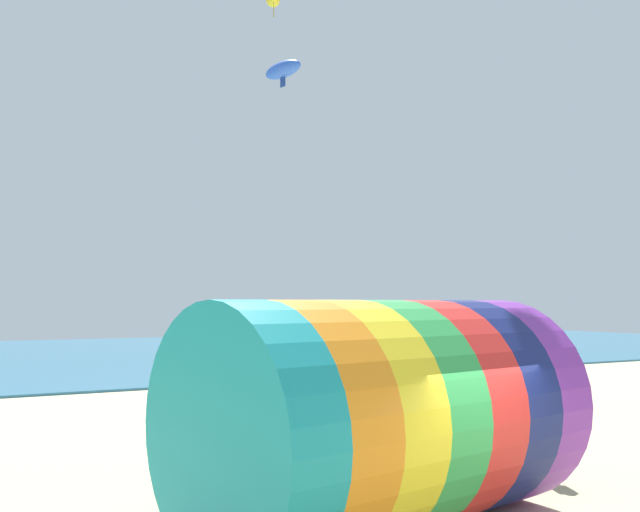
{
  "coord_description": "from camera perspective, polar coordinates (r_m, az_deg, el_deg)",
  "views": [
    {
      "loc": [
        -6.97,
        -7.17,
        3.45
      ],
      "look_at": [
        -0.85,
        4.09,
        4.29
      ],
      "focal_mm": 40.0,
      "sensor_mm": 36.0,
      "label": 1
    }
  ],
  "objects": [
    {
      "name": "sea",
      "position": [
        48.84,
        -20.42,
        -7.5
      ],
      "size": [
        120.0,
        40.0,
        0.1
      ],
      "primitive_type": "cube",
      "color": "teal",
      "rests_on": "ground"
    },
    {
      "name": "giant_inflatable_tube",
      "position": [
        11.24,
        5.09,
        -12.46
      ],
      "size": [
        6.74,
        4.62,
        3.49
      ],
      "color": "teal",
      "rests_on": "ground"
    },
    {
      "name": "kite_handler",
      "position": [
        15.05,
        17.5,
        -13.67
      ],
      "size": [
        0.42,
        0.37,
        1.6
      ],
      "color": "#383D56",
      "rests_on": "ground"
    },
    {
      "name": "kite_blue_parafoil",
      "position": [
        16.63,
        -2.99,
        14.66
      ],
      "size": [
        0.73,
        1.23,
        0.61
      ],
      "color": "blue"
    }
  ]
}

